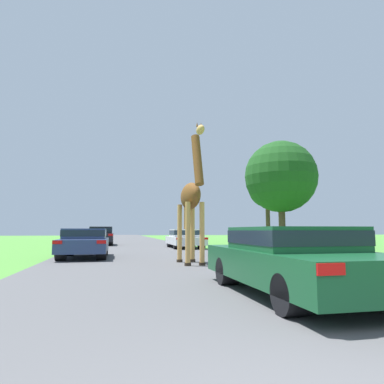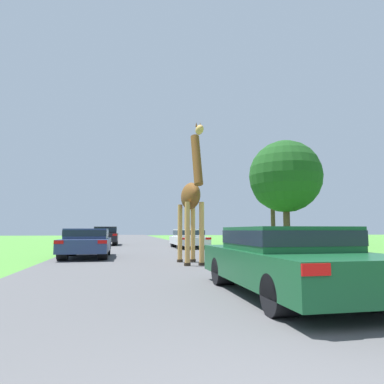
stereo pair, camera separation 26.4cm
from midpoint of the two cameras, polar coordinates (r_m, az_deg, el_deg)
road at (r=31.33m, az=-10.18°, el=-8.44°), size 8.18×120.00×0.00m
giraffe_near_road at (r=12.14m, az=-0.75°, el=-0.98°), size 0.75×2.65×4.75m
car_lead_maroon at (r=6.63m, az=15.28°, el=-10.54°), size 1.97×4.69×1.23m
car_queue_right at (r=15.61m, az=-17.93°, el=-7.90°), size 1.92×4.20×1.24m
car_queue_left at (r=23.08m, az=-1.52°, el=-7.64°), size 1.98×4.64×1.24m
car_far_ahead at (r=28.38m, az=-15.17°, el=-6.96°), size 1.88×4.30×1.46m
tree_centre_back at (r=28.70m, az=14.32°, el=2.46°), size 5.82×5.82×8.42m
tree_right_cluster at (r=34.50m, az=12.21°, el=0.45°), size 3.65×3.65×7.07m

